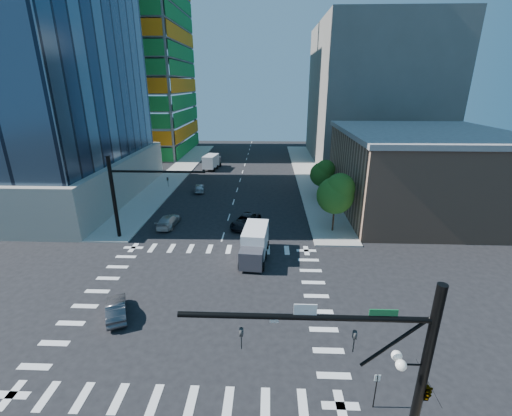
{
  "coord_description": "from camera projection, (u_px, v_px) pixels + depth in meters",
  "views": [
    {
      "loc": [
        5.0,
        -22.62,
        16.12
      ],
      "look_at": [
        3.86,
        8.0,
        4.95
      ],
      "focal_mm": 24.0,
      "sensor_mm": 36.0,
      "label": 1
    }
  ],
  "objects": [
    {
      "name": "construction_building",
      "position": [
        127.0,
        44.0,
        77.62
      ],
      "size": [
        25.16,
        34.5,
        70.6
      ],
      "color": "slate",
      "rests_on": "ground"
    },
    {
      "name": "tree_south",
      "position": [
        337.0,
        193.0,
        37.94
      ],
      "size": [
        4.16,
        4.16,
        6.82
      ],
      "color": "#382316",
      "rests_on": "sidewalk_ne"
    },
    {
      "name": "no_parking_sign",
      "position": [
        376.0,
        387.0,
        17.64
      ],
      "size": [
        0.3,
        0.06,
        2.2
      ],
      "color": "black",
      "rests_on": "ground"
    },
    {
      "name": "sidewalk_nw",
      "position": [
        176.0,
        173.0,
        64.91
      ],
      "size": [
        5.0,
        60.0,
        0.15
      ],
      "primitive_type": "cube",
      "color": "#9B9892",
      "rests_on": "ground"
    },
    {
      "name": "ground",
      "position": [
        203.0,
        301.0,
        26.94
      ],
      "size": [
        160.0,
        160.0,
        0.0
      ],
      "primitive_type": "plane",
      "color": "black",
      "rests_on": "ground"
    },
    {
      "name": "bg_building_ne",
      "position": [
        373.0,
        94.0,
        72.84
      ],
      "size": [
        24.0,
        30.0,
        28.0
      ],
      "primitive_type": "cube",
      "color": "#66615B",
      "rests_on": "ground"
    },
    {
      "name": "signal_mast_nw",
      "position": [
        127.0,
        190.0,
        36.2
      ],
      "size": [
        10.2,
        0.4,
        9.0
      ],
      "color": "black",
      "rests_on": "sidewalk_nw"
    },
    {
      "name": "box_truck_near",
      "position": [
        254.0,
        247.0,
        32.97
      ],
      "size": [
        2.86,
        5.81,
        2.95
      ],
      "rotation": [
        0.0,
        0.0,
        -0.08
      ],
      "color": "black",
      "rests_on": "ground"
    },
    {
      "name": "tree_north",
      "position": [
        323.0,
        173.0,
        49.44
      ],
      "size": [
        3.54,
        3.52,
        5.78
      ],
      "color": "#382316",
      "rests_on": "sidewalk_ne"
    },
    {
      "name": "car_sb_cross",
      "position": [
        116.0,
        309.0,
        25.0
      ],
      "size": [
        2.77,
        4.04,
        1.26
      ],
      "primitive_type": "imported",
      "rotation": [
        0.0,
        0.0,
        3.56
      ],
      "color": "#48474C",
      "rests_on": "ground"
    },
    {
      "name": "signal_mast_se",
      "position": [
        402.0,
        371.0,
        14.05
      ],
      "size": [
        10.51,
        2.48,
        9.0
      ],
      "color": "black",
      "rests_on": "sidewalk_se"
    },
    {
      "name": "car_sb_mid",
      "position": [
        200.0,
        188.0,
        53.99
      ],
      "size": [
        2.1,
        3.94,
        1.27
      ],
      "primitive_type": "imported",
      "rotation": [
        0.0,
        0.0,
        3.31
      ],
      "color": "#B5B8BE",
      "rests_on": "ground"
    },
    {
      "name": "box_truck_far",
      "position": [
        212.0,
        162.0,
        68.47
      ],
      "size": [
        3.1,
        5.81,
        2.9
      ],
      "rotation": [
        0.0,
        0.0,
        3.0
      ],
      "color": "black",
      "rests_on": "ground"
    },
    {
      "name": "car_nb_far",
      "position": [
        245.0,
        221.0,
        40.77
      ],
      "size": [
        3.93,
        5.48,
        1.39
      ],
      "primitive_type": "imported",
      "rotation": [
        0.0,
        0.0,
        -0.36
      ],
      "color": "black",
      "rests_on": "ground"
    },
    {
      "name": "car_sb_near",
      "position": [
        168.0,
        221.0,
        40.91
      ],
      "size": [
        2.16,
        4.75,
        1.35
      ],
      "primitive_type": "imported",
      "rotation": [
        0.0,
        0.0,
        3.08
      ],
      "color": "#BABABA",
      "rests_on": "ground"
    },
    {
      "name": "sidewalk_ne",
      "position": [
        308.0,
        175.0,
        64.03
      ],
      "size": [
        5.0,
        60.0,
        0.15
      ],
      "primitive_type": "cube",
      "color": "#9B9892",
      "rests_on": "ground"
    },
    {
      "name": "road_markings",
      "position": [
        203.0,
        301.0,
        26.94
      ],
      "size": [
        20.0,
        20.0,
        0.01
      ],
      "primitive_type": "cube",
      "color": "silver",
      "rests_on": "ground"
    },
    {
      "name": "commercial_building",
      "position": [
        421.0,
        171.0,
        44.9
      ],
      "size": [
        20.5,
        22.5,
        10.6
      ],
      "color": "#956D57",
      "rests_on": "ground"
    }
  ]
}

